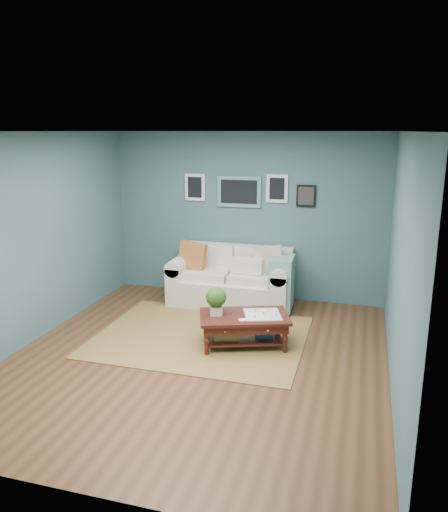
% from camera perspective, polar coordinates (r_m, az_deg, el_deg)
% --- Properties ---
extents(room_shell, '(5.00, 5.02, 2.70)m').
position_cam_1_polar(room_shell, '(5.86, -2.99, 0.83)').
color(room_shell, brown).
rests_on(room_shell, ground).
extents(area_rug, '(2.76, 2.21, 0.01)m').
position_cam_1_polar(area_rug, '(6.84, -2.64, -9.15)').
color(area_rug, brown).
rests_on(area_rug, ground).
extents(loveseat, '(1.96, 0.89, 1.01)m').
position_cam_1_polar(loveseat, '(7.94, 1.46, -2.68)').
color(loveseat, beige).
rests_on(loveseat, ground).
extents(coffee_table, '(1.28, 1.00, 0.79)m').
position_cam_1_polar(coffee_table, '(6.43, 1.78, -7.36)').
color(coffee_table, black).
rests_on(coffee_table, ground).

